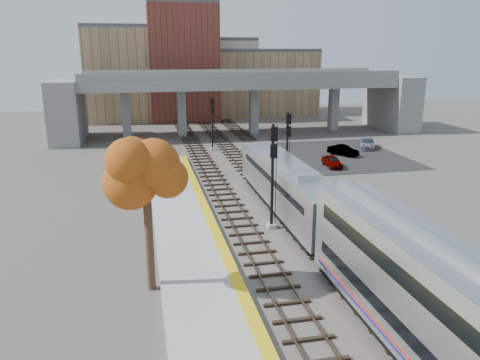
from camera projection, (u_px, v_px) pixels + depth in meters
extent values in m
plane|color=#47423D|center=(317.00, 264.00, 28.56)|extent=(160.00, 160.00, 0.00)
cube|color=#9E9E99|center=(199.00, 273.00, 27.05)|extent=(4.50, 60.00, 0.35)
cube|color=yellow|center=(231.00, 267.00, 27.38)|extent=(0.70, 60.00, 0.01)
cube|color=black|center=(228.00, 203.00, 39.65)|extent=(2.50, 95.00, 0.14)
cube|color=brown|center=(219.00, 202.00, 39.48)|extent=(0.07, 95.00, 0.14)
cube|color=brown|center=(236.00, 201.00, 39.77)|extent=(0.07, 95.00, 0.14)
cube|color=black|center=(275.00, 199.00, 40.50)|extent=(2.50, 95.00, 0.14)
cube|color=brown|center=(267.00, 199.00, 40.33)|extent=(0.07, 95.00, 0.14)
cube|color=brown|center=(283.00, 198.00, 40.62)|extent=(0.07, 95.00, 0.14)
cube|color=black|center=(319.00, 196.00, 41.31)|extent=(2.50, 95.00, 0.14)
cube|color=brown|center=(311.00, 196.00, 41.13)|extent=(0.07, 95.00, 0.14)
cube|color=brown|center=(326.00, 195.00, 41.42)|extent=(0.07, 95.00, 0.14)
cube|color=slate|center=(241.00, 83.00, 69.80)|extent=(46.00, 10.00, 1.50)
cube|color=slate|center=(248.00, 76.00, 64.94)|extent=(46.00, 0.20, 1.00)
cube|color=slate|center=(235.00, 72.00, 73.98)|extent=(46.00, 0.20, 1.00)
cube|color=slate|center=(126.00, 114.00, 67.52)|extent=(1.20, 1.60, 7.00)
cube|color=slate|center=(182.00, 113.00, 69.14)|extent=(1.20, 1.60, 7.00)
cube|color=slate|center=(254.00, 111.00, 71.36)|extent=(1.20, 1.60, 7.00)
cube|color=slate|center=(333.00, 108.00, 73.98)|extent=(1.20, 1.60, 7.00)
cube|color=slate|center=(67.00, 111.00, 65.70)|extent=(4.00, 12.00, 8.50)
cube|color=slate|center=(391.00, 102.00, 75.80)|extent=(4.00, 12.00, 8.50)
cube|color=tan|center=(138.00, 75.00, 85.52)|extent=(18.00, 14.00, 16.00)
cube|color=#4C4C4F|center=(135.00, 27.00, 83.27)|extent=(18.00, 14.00, 0.60)
cube|color=beige|center=(210.00, 78.00, 93.32)|extent=(16.00, 16.00, 14.00)
cube|color=#4C4C4F|center=(209.00, 40.00, 91.34)|extent=(16.00, 16.00, 0.60)
cube|color=maroon|center=(183.00, 64.00, 83.77)|extent=(12.00, 10.00, 20.00)
cube|color=#4C4C4F|center=(181.00, 3.00, 80.97)|extent=(12.00, 10.00, 0.60)
cube|color=tan|center=(261.00, 83.00, 93.73)|extent=(20.00, 14.00, 12.00)
cube|color=#4C4C4F|center=(261.00, 50.00, 92.02)|extent=(20.00, 14.00, 0.60)
cube|color=black|center=(341.00, 155.00, 57.72)|extent=(14.00, 18.00, 0.04)
cube|color=#A8AAB2|center=(287.00, 184.00, 36.84)|extent=(3.00, 19.00, 3.20)
cube|color=black|center=(258.00, 152.00, 45.63)|extent=(2.20, 0.06, 1.10)
cube|color=black|center=(288.00, 177.00, 36.67)|extent=(3.02, 16.15, 0.50)
cube|color=black|center=(287.00, 207.00, 37.34)|extent=(2.70, 17.10, 0.50)
cube|color=#A8AAB2|center=(288.00, 162.00, 36.35)|extent=(1.60, 9.50, 0.40)
cube|color=#9E9E99|center=(271.00, 226.00, 34.24)|extent=(0.60, 0.60, 0.30)
cylinder|color=black|center=(272.00, 178.00, 33.24)|extent=(0.22, 0.22, 7.66)
cube|color=black|center=(274.00, 134.00, 32.14)|extent=(0.49, 0.18, 0.99)
cube|color=black|center=(274.00, 151.00, 32.47)|extent=(0.49, 0.18, 0.99)
cube|color=#9E9E99|center=(286.00, 187.00, 43.95)|extent=(0.60, 0.60, 0.30)
cylinder|color=black|center=(287.00, 151.00, 43.01)|extent=(0.21, 0.21, 7.19)
cube|color=black|center=(289.00, 119.00, 41.97)|extent=(0.46, 0.18, 0.92)
cube|color=black|center=(288.00, 131.00, 42.28)|extent=(0.46, 0.18, 0.92)
cube|color=#9E9E99|center=(213.00, 149.00, 60.49)|extent=(0.60, 0.60, 0.30)
cylinder|color=black|center=(212.00, 124.00, 59.61)|extent=(0.19, 0.19, 6.80)
cube|color=black|center=(212.00, 102.00, 58.61)|extent=(0.44, 0.18, 0.87)
cube|color=black|center=(212.00, 110.00, 58.90)|extent=(0.44, 0.18, 0.87)
cylinder|color=#382619|center=(149.00, 235.00, 24.75)|extent=(0.44, 0.44, 6.33)
ellipsoid|color=#AD4817|center=(145.00, 169.00, 23.77)|extent=(3.60, 3.60, 4.52)
imported|color=#99999E|center=(332.00, 161.00, 51.59)|extent=(1.65, 3.75, 1.26)
imported|color=#99999E|center=(343.00, 150.00, 57.09)|extent=(3.29, 3.91, 1.26)
imported|color=#99999E|center=(367.00, 143.00, 61.30)|extent=(3.62, 4.91, 1.32)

